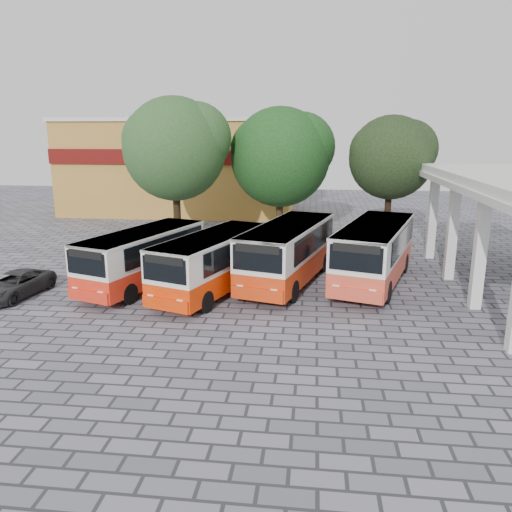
# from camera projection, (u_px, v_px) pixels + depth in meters

# --- Properties ---
(ground) EXTENTS (90.00, 90.00, 0.00)m
(ground) POSITION_uv_depth(u_px,v_px,m) (286.00, 315.00, 20.19)
(ground) COLOR #5A5A64
(ground) RESTS_ON ground
(shophouse_block) EXTENTS (20.40, 10.40, 8.30)m
(shophouse_block) POSITION_uv_depth(u_px,v_px,m) (182.00, 166.00, 45.43)
(shophouse_block) COLOR #AF7C30
(shophouse_block) RESTS_ON ground
(bus_far_left) EXTENTS (4.50, 7.92, 2.68)m
(bus_far_left) POSITION_uv_depth(u_px,v_px,m) (143.00, 255.00, 23.64)
(bus_far_left) COLOR red
(bus_far_left) RESTS_ON ground
(bus_centre_left) EXTENTS (4.61, 8.01, 2.71)m
(bus_centre_left) POSITION_uv_depth(u_px,v_px,m) (214.00, 260.00, 22.66)
(bus_centre_left) COLOR #E92F00
(bus_centre_left) RESTS_ON ground
(bus_centre_right) EXTENTS (4.51, 8.58, 2.92)m
(bus_centre_right) POSITION_uv_depth(u_px,v_px,m) (288.00, 250.00, 24.04)
(bus_centre_right) COLOR red
(bus_centre_right) RESTS_ON ground
(bus_far_right) EXTENTS (4.81, 8.71, 2.96)m
(bus_far_right) POSITION_uv_depth(u_px,v_px,m) (375.00, 250.00, 23.96)
(bus_far_right) COLOR #E1452B
(bus_far_right) RESTS_ON ground
(tree_left) EXTENTS (6.96, 6.62, 9.43)m
(tree_left) POSITION_uv_depth(u_px,v_px,m) (176.00, 146.00, 31.97)
(tree_left) COLOR black
(tree_left) RESTS_ON ground
(tree_middle) EXTENTS (7.08, 6.74, 8.88)m
(tree_middle) POSITION_uv_depth(u_px,v_px,m) (281.00, 154.00, 33.88)
(tree_middle) COLOR #3C2A16
(tree_middle) RESTS_ON ground
(tree_right) EXTENTS (5.48, 5.22, 8.24)m
(tree_right) POSITION_uv_depth(u_px,v_px,m) (392.00, 155.00, 31.09)
(tree_right) COLOR black
(tree_right) RESTS_ON ground
(parked_car) EXTENTS (2.34, 4.19, 1.11)m
(parked_car) POSITION_uv_depth(u_px,v_px,m) (14.00, 285.00, 22.37)
(parked_car) COLOR #272728
(parked_car) RESTS_ON ground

